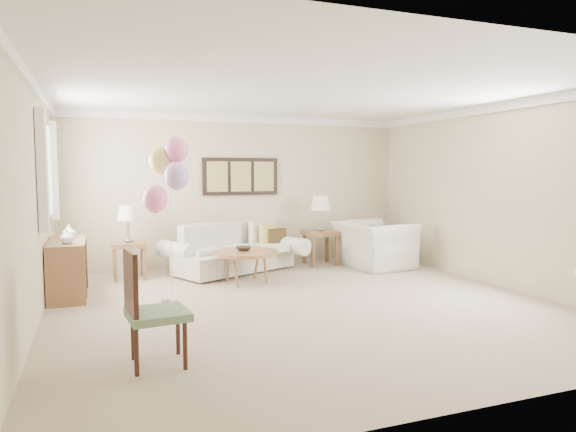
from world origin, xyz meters
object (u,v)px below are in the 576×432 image
object	(u,v)px
sofa	(234,253)
coffee_table	(246,253)
accent_chair	(149,306)
armchair	(374,245)
balloon_cluster	(167,172)

from	to	relation	value
sofa	coffee_table	distance (m)	0.90
coffee_table	accent_chair	size ratio (longest dim) A/B	0.95
coffee_table	armchair	size ratio (longest dim) A/B	0.78
coffee_table	armchair	xyz separation A→B (m)	(2.39, 0.43, -0.05)
balloon_cluster	coffee_table	bearing A→B (deg)	36.20
armchair	accent_chair	distance (m)	5.21
sofa	armchair	xyz separation A→B (m)	(2.34, -0.45, 0.08)
armchair	balloon_cluster	distance (m)	4.06
sofa	coffee_table	world-z (taller)	sofa
sofa	accent_chair	size ratio (longest dim) A/B	2.47
accent_chair	balloon_cluster	distance (m)	2.27
armchair	balloon_cluster	xyz separation A→B (m)	(-3.62, -1.34, 1.24)
coffee_table	balloon_cluster	xyz separation A→B (m)	(-1.24, -0.90, 1.20)
armchair	sofa	bearing A→B (deg)	73.17
coffee_table	armchair	distance (m)	2.43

